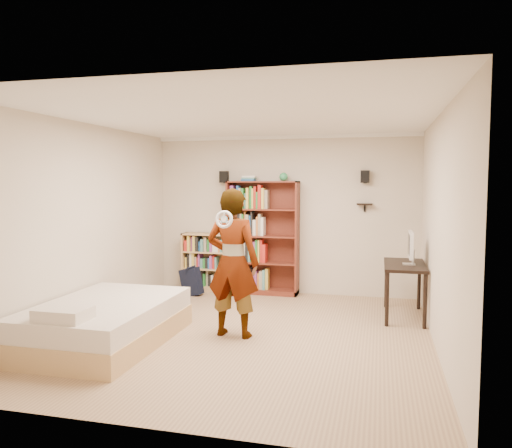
{
  "coord_description": "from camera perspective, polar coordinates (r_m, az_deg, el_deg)",
  "views": [
    {
      "loc": [
        1.59,
        -5.91,
        1.91
      ],
      "look_at": [
        -0.03,
        0.6,
        1.35
      ],
      "focal_mm": 35.0,
      "sensor_mm": 36.0,
      "label": 1
    }
  ],
  "objects": [
    {
      "name": "tall_bookshelf",
      "position": [
        8.51,
        0.78,
        -1.57
      ],
      "size": [
        1.22,
        0.36,
        1.93
      ],
      "primitive_type": null,
      "color": "maroon",
      "rests_on": "ground"
    },
    {
      "name": "low_bookshelf",
      "position": [
        8.89,
        -5.81,
        -4.31
      ],
      "size": [
        0.81,
        0.3,
        1.01
      ],
      "primitive_type": null,
      "color": "tan",
      "rests_on": "ground"
    },
    {
      "name": "room_shell",
      "position": [
        6.12,
        -1.1,
        3.42
      ],
      "size": [
        4.52,
        5.02,
        2.71
      ],
      "color": "beige",
      "rests_on": "ground"
    },
    {
      "name": "daybed",
      "position": [
        6.27,
        -16.86,
        -10.17
      ],
      "size": [
        1.37,
        2.11,
        0.62
      ],
      "primitive_type": null,
      "color": "white",
      "rests_on": "ground"
    },
    {
      "name": "wii_wheel",
      "position": [
        5.77,
        -3.67,
        0.53
      ],
      "size": [
        0.21,
        0.08,
        0.21
      ],
      "primitive_type": "torus",
      "rotation": [
        1.36,
        0.0,
        0.0
      ],
      "color": "silver",
      "rests_on": "person"
    },
    {
      "name": "ground",
      "position": [
        6.41,
        -1.08,
        -12.52
      ],
      "size": [
        4.5,
        5.0,
        0.01
      ],
      "primitive_type": "cube",
      "color": "tan",
      "rests_on": "ground"
    },
    {
      "name": "person",
      "position": [
        6.16,
        -2.67,
        -4.45
      ],
      "size": [
        0.71,
        0.5,
        1.84
      ],
      "primitive_type": "imported",
      "rotation": [
        0.0,
        0.0,
        3.05
      ],
      "color": "black",
      "rests_on": "ground"
    },
    {
      "name": "navy_bag",
      "position": [
        8.56,
        -7.39,
        -6.49
      ],
      "size": [
        0.38,
        0.28,
        0.48
      ],
      "primitive_type": null,
      "rotation": [
        0.0,
        0.0,
        -0.15
      ],
      "color": "black",
      "rests_on": "ground"
    },
    {
      "name": "imac",
      "position": [
        7.25,
        17.11,
        -2.64
      ],
      "size": [
        0.15,
        0.47,
        0.47
      ],
      "primitive_type": null,
      "rotation": [
        0.0,
        0.0,
        0.13
      ],
      "color": "silver",
      "rests_on": "computer_desk"
    },
    {
      "name": "crown_molding",
      "position": [
        6.17,
        -1.12,
        11.88
      ],
      "size": [
        4.5,
        5.0,
        0.06
      ],
      "color": "white",
      "rests_on": "room_shell"
    },
    {
      "name": "speaker_right",
      "position": [
        8.31,
        12.36,
        5.32
      ],
      "size": [
        0.14,
        0.12,
        0.2
      ],
      "primitive_type": "cube",
      "color": "black",
      "rests_on": "room_shell"
    },
    {
      "name": "wall_shelf",
      "position": [
        8.33,
        12.31,
        2.22
      ],
      "size": [
        0.25,
        0.16,
        0.02
      ],
      "primitive_type": "cube",
      "color": "black",
      "rests_on": "room_shell"
    },
    {
      "name": "computer_desk",
      "position": [
        7.4,
        16.57,
        -7.3
      ],
      "size": [
        0.56,
        1.12,
        0.76
      ],
      "primitive_type": null,
      "color": "black",
      "rests_on": "ground"
    },
    {
      "name": "speaker_left",
      "position": [
        8.72,
        -3.67,
        5.39
      ],
      "size": [
        0.14,
        0.12,
        0.2
      ],
      "primitive_type": "cube",
      "color": "black",
      "rests_on": "room_shell"
    }
  ]
}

